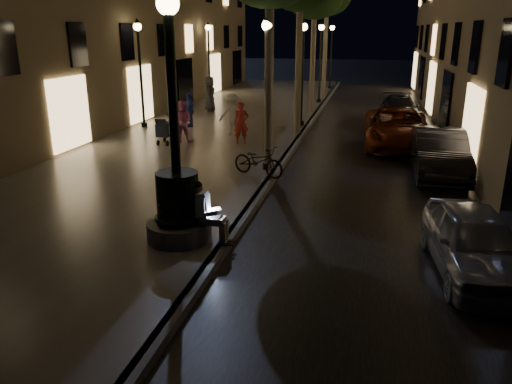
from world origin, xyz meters
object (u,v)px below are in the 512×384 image
(lamp_curb_a, at_px, (267,74))
(car_front, at_px, (474,242))
(fountain_lamppost, at_px, (178,195))
(car_third, at_px, (398,128))
(lamp_curb_c, at_px, (321,52))
(seated_man_laptop, at_px, (206,210))
(lamp_left_c, at_px, (209,51))
(car_second, at_px, (439,153))
(pedestrian_blue, at_px, (190,110))
(pedestrian_dark, at_px, (210,94))
(lamp_curb_d, at_px, (331,47))
(car_rear, at_px, (400,109))
(lamp_curb_b, at_px, (303,59))
(pedestrian_pink, at_px, (182,121))
(lamp_left_b, at_px, (140,60))
(bicycle, at_px, (258,161))
(pedestrian_red, at_px, (241,123))
(pedestrian_white, at_px, (232,114))

(lamp_curb_a, bearing_deg, car_front, -47.89)
(fountain_lamppost, distance_m, car_third, 12.28)
(lamp_curb_c, distance_m, car_third, 11.87)
(seated_man_laptop, bearing_deg, lamp_left_c, 107.68)
(car_second, relative_size, pedestrian_blue, 2.89)
(car_second, relative_size, pedestrian_dark, 2.39)
(lamp_left_c, relative_size, pedestrian_dark, 2.55)
(seated_man_laptop, bearing_deg, lamp_curb_d, 89.83)
(car_rear, distance_m, pedestrian_dark, 10.18)
(lamp_curb_b, bearing_deg, pedestrian_pink, -130.91)
(lamp_curb_c, relative_size, pedestrian_pink, 2.84)
(car_third, height_order, pedestrian_pink, pedestrian_pink)
(seated_man_laptop, bearing_deg, car_front, 1.57)
(lamp_curb_a, height_order, pedestrian_pink, lamp_curb_a)
(lamp_left_b, relative_size, bicycle, 2.67)
(lamp_curb_b, distance_m, car_rear, 6.22)
(lamp_curb_b, relative_size, pedestrian_pink, 2.84)
(seated_man_laptop, relative_size, lamp_curb_b, 0.28)
(fountain_lamppost, distance_m, lamp_curb_d, 30.08)
(lamp_curb_a, relative_size, lamp_left_c, 1.00)
(lamp_curb_b, relative_size, bicycle, 2.67)
(seated_man_laptop, xyz_separation_m, bicycle, (-0.01, 5.18, -0.24))
(car_third, bearing_deg, car_front, -86.42)
(lamp_curb_b, bearing_deg, seated_man_laptop, -90.36)
(fountain_lamppost, height_order, bicycle, fountain_lamppost)
(car_second, distance_m, pedestrian_blue, 11.74)
(car_rear, bearing_deg, seated_man_laptop, -107.73)
(pedestrian_red, bearing_deg, car_front, -76.00)
(lamp_curb_c, distance_m, car_second, 15.97)
(lamp_curb_c, bearing_deg, seated_man_laptop, -90.23)
(fountain_lamppost, height_order, pedestrian_blue, fountain_lamppost)
(pedestrian_dark, bearing_deg, car_second, -139.02)
(car_third, xyz_separation_m, pedestrian_dark, (-9.83, 5.95, 0.38))
(pedestrian_red, height_order, pedestrian_white, pedestrian_white)
(lamp_left_b, relative_size, car_front, 1.28)
(lamp_curb_d, bearing_deg, lamp_left_c, -131.59)
(seated_man_laptop, distance_m, car_second, 9.06)
(fountain_lamppost, xyz_separation_m, lamp_curb_c, (0.70, 22.00, 2.02))
(bicycle, bearing_deg, lamp_left_c, 45.03)
(pedestrian_red, bearing_deg, lamp_curb_c, 58.99)
(fountain_lamppost, height_order, lamp_curb_c, fountain_lamppost)
(seated_man_laptop, xyz_separation_m, lamp_curb_b, (0.09, 14.00, 2.33))
(lamp_left_b, bearing_deg, lamp_curb_b, 15.73)
(lamp_curb_c, bearing_deg, car_rear, -45.72)
(lamp_curb_c, relative_size, pedestrian_red, 2.90)
(lamp_curb_a, xyz_separation_m, car_rear, (4.64, 11.24, -2.59))
(lamp_curb_d, distance_m, pedestrian_dark, 14.13)
(seated_man_laptop, distance_m, pedestrian_blue, 13.47)
(lamp_curb_b, bearing_deg, car_rear, 34.97)
(fountain_lamppost, xyz_separation_m, pedestrian_white, (-1.87, 11.14, -0.13))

